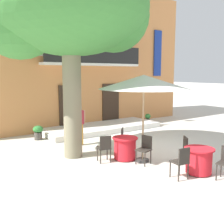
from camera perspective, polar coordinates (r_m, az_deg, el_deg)
ground_plane at (r=10.66m, az=8.35°, el=-7.57°), size 120.00×120.00×0.00m
building_facade at (r=16.17m, az=-8.33°, el=11.25°), size 13.00×5.09×7.50m
entrance_step_platform at (r=13.73m, az=-2.17°, el=-3.34°), size 6.06×2.23×0.25m
plane_tree at (r=9.38m, az=-9.50°, el=20.73°), size 5.52×4.85×6.69m
cafe_table_near_tree at (r=8.26m, az=18.07°, el=-9.81°), size 0.86×0.86×0.76m
cafe_chair_near_tree_0 at (r=8.87m, az=16.02°, el=-7.53°), size 0.55×0.55×0.91m
cafe_chair_near_tree_1 at (r=7.66m, az=14.59°, el=-10.02°), size 0.44×0.44×0.91m
cafe_table_middle at (r=9.11m, az=2.79°, el=-7.69°), size 0.86×0.86×0.76m
cafe_chair_middle_0 at (r=8.71m, az=7.03°, el=-7.57°), size 0.49×0.49×0.91m
cafe_chair_middle_1 at (r=9.80m, az=2.81°, el=-5.70°), size 0.57×0.57×0.91m
cafe_chair_middle_2 at (r=8.75m, az=-1.59°, el=-7.42°), size 0.49×0.49×0.91m
cafe_umbrella at (r=8.57m, az=6.81°, el=6.31°), size 2.90×2.90×2.85m
ground_planter_left at (r=12.16m, az=-15.52°, el=-4.09°), size 0.44×0.44×0.62m
ground_planter_right at (r=15.93m, az=7.64°, el=-1.19°), size 0.33×0.33×0.51m
pedestrian_near_entrance at (r=10.79m, az=-6.99°, el=-2.22°), size 0.53×0.38×1.66m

